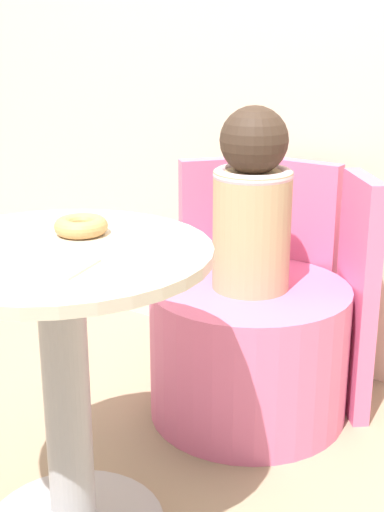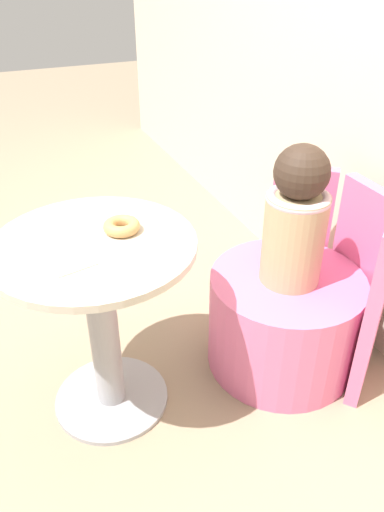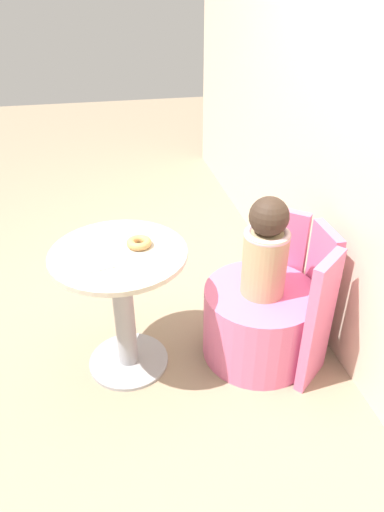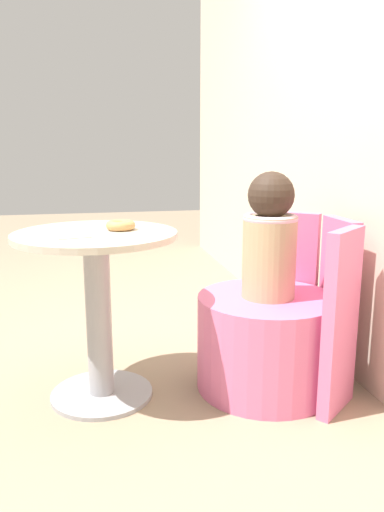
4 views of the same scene
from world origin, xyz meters
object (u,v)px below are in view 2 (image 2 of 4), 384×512
at_px(round_table, 100,302).
at_px(child_figure, 296,219).
at_px(tub_chair, 283,320).
at_px(donut, 122,226).

height_order(round_table, child_figure, child_figure).
relative_size(round_table, tub_chair, 1.18).
bearing_deg(donut, round_table, -74.27).
bearing_deg(tub_chair, child_figure, 180.00).
xyz_separation_m(tub_chair, donut, (-0.09, -0.60, 0.51)).
bearing_deg(donut, tub_chair, 81.77).
bearing_deg(tub_chair, donut, -98.23).
distance_m(round_table, donut, 0.27).
xyz_separation_m(round_table, child_figure, (0.06, 0.70, 0.19)).
distance_m(round_table, child_figure, 0.73).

